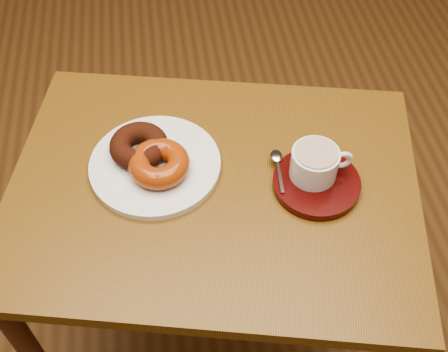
{
  "coord_description": "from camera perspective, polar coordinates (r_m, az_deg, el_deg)",
  "views": [
    {
      "loc": [
        0.06,
        -0.53,
        1.52
      ],
      "look_at": [
        0.14,
        0.11,
        0.73
      ],
      "focal_mm": 45.0,
      "sensor_mm": 36.0,
      "label": 1
    }
  ],
  "objects": [
    {
      "name": "saucer",
      "position": [
        1.04,
        9.36,
        -0.73
      ],
      "size": [
        0.22,
        0.22,
        0.02
      ],
      "primitive_type": "cylinder",
      "rotation": [
        0.0,
        0.0,
        -0.53
      ],
      "color": "#340807",
      "rests_on": "cafe_table"
    },
    {
      "name": "cafe_table",
      "position": [
        1.12,
        -1.01,
        -4.37
      ],
      "size": [
        0.86,
        0.72,
        0.71
      ],
      "rotation": [
        0.0,
        0.0,
        -0.23
      ],
      "color": "brown",
      "rests_on": "ground"
    },
    {
      "name": "donut_plate",
      "position": [
        1.06,
        -7.0,
        1.11
      ],
      "size": [
        0.32,
        0.32,
        0.01
      ],
      "primitive_type": "cylinder",
      "rotation": [
        0.0,
        0.0,
        -0.36
      ],
      "color": "silver",
      "rests_on": "cafe_table"
    },
    {
      "name": "donut_cinnamon",
      "position": [
        1.06,
        -8.63,
        3.06
      ],
      "size": [
        0.15,
        0.15,
        0.04
      ],
      "primitive_type": "torus",
      "rotation": [
        0.0,
        0.0,
        -0.58
      ],
      "color": "#35140A",
      "rests_on": "donut_plate"
    },
    {
      "name": "teaspoon",
      "position": [
        1.05,
        5.41,
        1.67
      ],
      "size": [
        0.02,
        0.1,
        0.01
      ],
      "rotation": [
        0.0,
        0.0,
        -0.06
      ],
      "color": "silver",
      "rests_on": "saucer"
    },
    {
      "name": "coffee_cup",
      "position": [
        1.01,
        9.26,
        1.32
      ],
      "size": [
        0.11,
        0.09,
        0.06
      ],
      "rotation": [
        0.0,
        0.0,
        -0.01
      ],
      "color": "silver",
      "rests_on": "saucer"
    },
    {
      "name": "donut_caramel",
      "position": [
        1.02,
        -6.61,
        1.27
      ],
      "size": [
        0.16,
        0.16,
        0.04
      ],
      "rotation": [
        0.0,
        0.0,
        -0.65
      ],
      "color": "#943A10",
      "rests_on": "donut_plate"
    }
  ]
}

